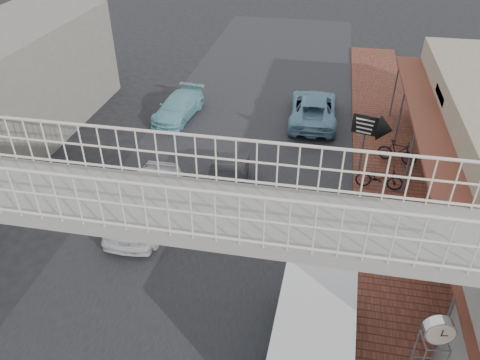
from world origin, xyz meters
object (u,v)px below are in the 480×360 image
at_px(angkot_far, 178,107).
at_px(angkot_van, 314,329).
at_px(motorcycle_near, 380,178).
at_px(arrow_sign, 383,129).
at_px(motorcycle_far, 397,152).
at_px(angkot_curb, 313,108).
at_px(street_clock, 438,334).
at_px(white_hatchback, 145,202).
at_px(dark_sedan, 227,183).

relative_size(angkot_far, angkot_van, 0.93).
distance_m(angkot_van, motorcycle_near, 8.81).
bearing_deg(angkot_far, arrow_sign, -15.43).
relative_size(angkot_far, motorcycle_far, 2.37).
bearing_deg(angkot_curb, motorcycle_near, 115.78).
bearing_deg(angkot_van, street_clock, -10.39).
relative_size(white_hatchback, angkot_far, 1.15).
bearing_deg(angkot_van, angkot_curb, 95.45).
relative_size(angkot_curb, angkot_van, 1.16).
distance_m(angkot_far, motorcycle_near, 11.02).
distance_m(dark_sedan, angkot_van, 7.89).
relative_size(angkot_far, motorcycle_near, 2.16).
bearing_deg(angkot_far, dark_sedan, -51.09).
bearing_deg(dark_sedan, angkot_far, 117.95).
distance_m(angkot_van, arrow_sign, 9.55).
distance_m(white_hatchback, angkot_curb, 10.84).
bearing_deg(angkot_curb, street_clock, 101.33).
distance_m(angkot_curb, street_clock, 15.33).
distance_m(motorcycle_near, arrow_sign, 1.93).
bearing_deg(motorcycle_near, white_hatchback, 114.95).
xyz_separation_m(angkot_curb, motorcycle_far, (3.87, -3.54, -0.08)).
bearing_deg(angkot_curb, dark_sedan, 66.58).
relative_size(white_hatchback, angkot_van, 1.07).
xyz_separation_m(dark_sedan, motorcycle_near, (5.91, 1.60, -0.04)).
height_order(white_hatchback, street_clock, street_clock).
bearing_deg(street_clock, arrow_sign, 85.16).
xyz_separation_m(dark_sedan, motorcycle_far, (6.79, 3.81, -0.02)).
bearing_deg(angkot_far, street_clock, -46.20).
relative_size(angkot_far, arrow_sign, 1.45).
distance_m(dark_sedan, arrow_sign, 6.50).
distance_m(angkot_curb, arrow_sign, 5.99).
bearing_deg(motorcycle_far, dark_sedan, 138.59).
xyz_separation_m(motorcycle_far, arrow_sign, (-0.98, -1.44, 1.74)).
bearing_deg(angkot_far, angkot_van, -52.73).
relative_size(motorcycle_near, street_clock, 0.65).
bearing_deg(dark_sedan, white_hatchback, -147.26).
bearing_deg(motorcycle_far, motorcycle_near, 177.70).
height_order(angkot_far, motorcycle_near, angkot_far).
height_order(motorcycle_near, motorcycle_far, motorcycle_far).
relative_size(angkot_curb, angkot_far, 1.24).
bearing_deg(arrow_sign, motorcycle_far, 71.42).
bearing_deg(arrow_sign, white_hatchback, -137.17).
height_order(angkot_far, street_clock, street_clock).
height_order(white_hatchback, motorcycle_near, white_hatchback).
xyz_separation_m(angkot_van, arrow_sign, (2.06, 9.27, 1.03)).
bearing_deg(motorcycle_far, arrow_sign, 165.00).
xyz_separation_m(angkot_curb, angkot_van, (0.83, -14.25, 0.63)).
height_order(angkot_van, arrow_sign, arrow_sign).
xyz_separation_m(white_hatchback, motorcycle_near, (8.55, 3.56, -0.20)).
xyz_separation_m(white_hatchback, street_clock, (9.01, -5.53, 1.69)).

